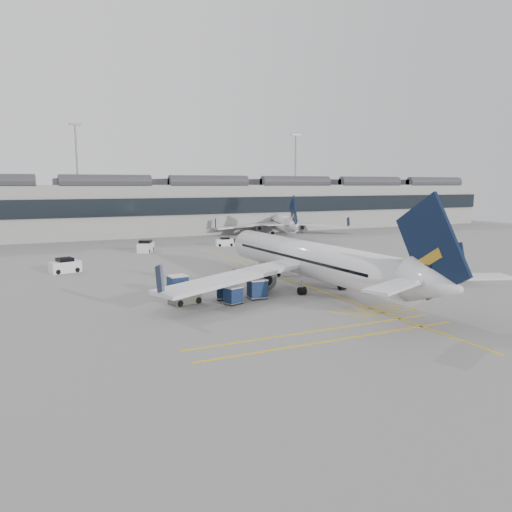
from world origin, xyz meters
name	(u,v)px	position (x,y,z in m)	size (l,w,h in m)	color
ground	(242,305)	(0.00, 0.00, 0.00)	(220.00, 220.00, 0.00)	gray
terminal	(110,207)	(0.00, 71.93, 6.14)	(200.00, 20.45, 12.40)	#9E9E99
light_masts	(92,170)	(-1.67, 86.00, 14.49)	(113.00, 0.60, 25.45)	slate
apron_markings	(285,278)	(10.00, 10.00, 0.01)	(0.25, 60.00, 0.01)	gold
airliner_main	(313,260)	(9.79, 3.36, 3.12)	(36.60, 40.01, 10.63)	silver
airliner_far	(281,222)	(35.50, 58.56, 2.64)	(29.49, 32.71, 8.98)	silver
belt_loader	(286,270)	(11.30, 12.12, 0.63)	(5.30, 1.88, 2.17)	silver
baggage_cart_a	(257,288)	(2.45, 1.83, 1.04)	(1.95, 1.65, 1.95)	gray
baggage_cart_b	(225,290)	(-0.56, 2.97, 0.94)	(2.01, 1.83, 1.75)	gray
baggage_cart_c	(178,285)	(-4.16, 6.73, 1.10)	(2.11, 1.81, 2.05)	gray
baggage_cart_d	(233,295)	(-0.57, 0.80, 0.89)	(1.91, 1.73, 1.66)	gray
ramp_agent_a	(234,277)	(2.78, 8.45, 0.98)	(0.72, 0.47, 1.97)	#F24D0C
ramp_agent_b	(257,289)	(2.93, 2.87, 0.77)	(0.75, 0.59, 1.55)	#F34C0C
pushback_tug	(185,296)	(-4.61, 2.91, 0.69)	(3.10, 2.31, 1.55)	#535447
safety_cone_nose	(266,261)	(13.27, 21.55, 0.26)	(0.37, 0.37, 0.51)	#F24C0A
safety_cone_engine	(329,275)	(15.51, 8.78, 0.24)	(0.35, 0.35, 0.48)	#F24C0A
service_van_left	(65,266)	(-13.34, 25.69, 0.84)	(4.03, 2.79, 1.88)	silver
service_van_mid	(146,247)	(0.44, 40.61, 0.90)	(3.54, 4.35, 2.00)	silver
service_van_right	(225,242)	(15.34, 42.49, 0.74)	(3.46, 2.17, 1.65)	silver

